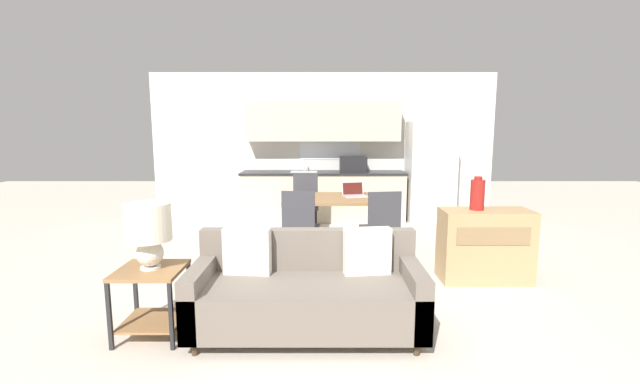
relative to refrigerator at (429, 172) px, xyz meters
The scene contains 14 objects.
ground_plane 4.74m from the refrigerator, 114.60° to the right, with size 20.00×20.00×0.00m, color beige.
wall_back 2.03m from the refrigerator, 168.32° to the left, with size 6.40×0.07×2.70m.
kitchen_counter 1.93m from the refrigerator, behind, with size 2.98×0.65×2.15m.
refrigerator is the anchor object (origin of this frame).
dining_table 2.50m from the refrigerator, 134.33° to the right, with size 1.51×0.94×0.73m.
couch 4.81m from the refrigerator, 116.12° to the right, with size 1.88×0.80×0.86m.
side_table 5.55m from the refrigerator, 127.63° to the right, with size 0.51×0.51×0.57m.
table_lamp 5.52m from the refrigerator, 127.60° to the right, with size 0.36×0.36×0.54m.
credenza 3.13m from the refrigerator, 92.86° to the right, with size 0.98×0.45×0.80m.
vase 3.09m from the refrigerator, 94.92° to the right, with size 0.15×0.15×0.37m.
dining_chair_near_left 3.45m from the refrigerator, 130.78° to the right, with size 0.47×0.47×0.96m.
dining_chair_near_right 2.94m from the refrigerator, 115.31° to the right, with size 0.48×0.48×0.96m.
dining_chair_far_left 2.46m from the refrigerator, 156.26° to the right, with size 0.42×0.42×0.96m.
laptop 2.26m from the refrigerator, 131.95° to the right, with size 0.37×0.32×0.20m.
Camera 1 is at (-0.06, -3.47, 1.71)m, focal length 24.00 mm.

